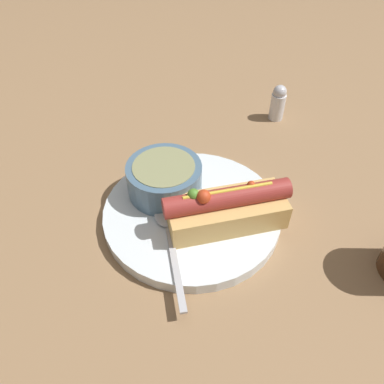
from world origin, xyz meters
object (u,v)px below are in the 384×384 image
(hot_dog, at_px, (226,208))
(salt_shaker, at_px, (278,103))
(soup_bowl, at_px, (162,179))
(spoon, at_px, (169,226))

(hot_dog, xyz_separation_m, salt_shaker, (0.28, 0.10, -0.01))
(soup_bowl, xyz_separation_m, salt_shaker, (0.30, 0.00, -0.01))
(hot_dog, bearing_deg, salt_shaker, 54.08)
(hot_dog, height_order, soup_bowl, hot_dog)
(hot_dog, relative_size, spoon, 1.12)
(hot_dog, bearing_deg, soup_bowl, 133.34)
(salt_shaker, bearing_deg, soup_bowl, -179.74)
(spoon, distance_m, salt_shaker, 0.35)
(soup_bowl, height_order, spoon, soup_bowl)
(hot_dog, relative_size, salt_shaker, 2.40)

